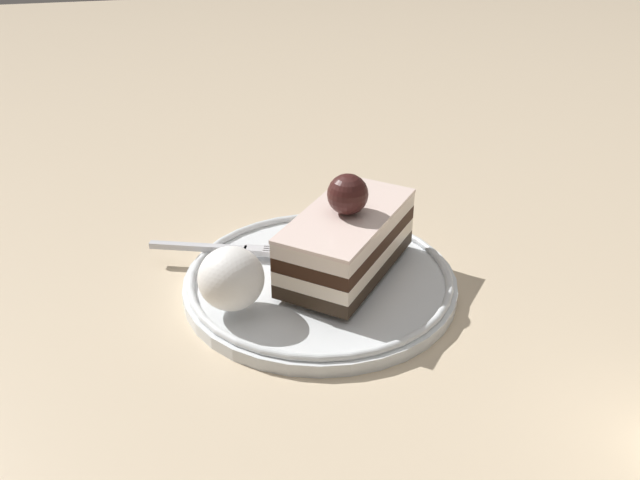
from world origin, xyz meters
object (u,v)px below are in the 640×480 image
dessert_plate (320,281)px  fork (230,249)px  cake_slice (347,238)px  whipped_cream_dollop (231,279)px

dessert_plate → fork: (-0.05, -0.07, 0.01)m
cake_slice → whipped_cream_dollop: size_ratio=2.90×
whipped_cream_dollop → fork: 0.08m
dessert_plate → whipped_cream_dollop: size_ratio=4.48×
dessert_plate → fork: size_ratio=1.74×
dessert_plate → fork: bearing=-125.3°
cake_slice → fork: cake_slice is taller
whipped_cream_dollop → fork: bearing=176.8°
cake_slice → dessert_plate: bearing=-81.1°
whipped_cream_dollop → fork: whipped_cream_dollop is taller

